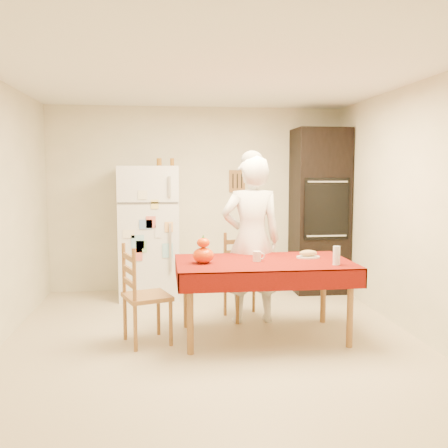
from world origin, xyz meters
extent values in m
plane|color=beige|center=(0.00, 0.00, 0.00)|extent=(4.50, 4.50, 0.00)
cube|color=beige|center=(0.00, 2.25, 1.25)|extent=(4.00, 0.02, 2.50)
cube|color=beige|center=(0.00, -2.25, 1.25)|extent=(4.00, 0.02, 2.50)
cube|color=beige|center=(2.00, 0.00, 1.25)|extent=(0.02, 4.50, 2.50)
cube|color=white|center=(0.00, 0.00, 2.50)|extent=(4.00, 4.50, 0.02)
cube|color=brown|center=(0.55, 2.23, 1.50)|extent=(0.22, 0.02, 0.30)
cube|color=white|center=(-0.65, 1.88, 0.85)|extent=(0.75, 0.70, 1.70)
cube|color=silver|center=(-0.39, 1.51, 1.45)|extent=(0.03, 0.03, 0.25)
cube|color=silver|center=(-0.39, 1.51, 0.70)|extent=(0.03, 0.03, 0.60)
cube|color=black|center=(1.63, 1.93, 1.10)|extent=(0.70, 0.60, 2.20)
cube|color=black|center=(1.63, 1.62, 1.15)|extent=(0.59, 0.02, 0.80)
cylinder|color=brown|center=(-0.24, -0.26, 0.35)|extent=(0.06, 0.06, 0.71)
cylinder|color=brown|center=(-0.24, 0.52, 0.35)|extent=(0.06, 0.06, 0.71)
cylinder|color=brown|center=(1.24, -0.26, 0.35)|extent=(0.06, 0.06, 0.71)
cylinder|color=brown|center=(1.24, 0.52, 0.35)|extent=(0.06, 0.06, 0.71)
cube|color=brown|center=(0.50, 0.13, 0.73)|extent=(1.60, 0.90, 0.04)
cube|color=#4F0B04|center=(0.50, 0.13, 0.76)|extent=(1.70, 1.00, 0.01)
cylinder|color=brown|center=(0.31, 0.57, 0.21)|extent=(0.04, 0.04, 0.43)
cylinder|color=brown|center=(0.22, 0.90, 0.21)|extent=(0.04, 0.04, 0.43)
cylinder|color=brown|center=(0.66, 0.67, 0.21)|extent=(0.04, 0.04, 0.43)
cylinder|color=brown|center=(0.56, 0.99, 0.21)|extent=(0.04, 0.04, 0.43)
cube|color=brown|center=(0.44, 0.78, 0.45)|extent=(0.51, 0.50, 0.04)
cube|color=brown|center=(0.39, 0.95, 0.70)|extent=(0.35, 0.13, 0.50)
cylinder|color=brown|center=(-0.41, -0.03, 0.21)|extent=(0.04, 0.04, 0.43)
cylinder|color=brown|center=(-0.73, -0.14, 0.21)|extent=(0.04, 0.04, 0.43)
cylinder|color=brown|center=(-0.53, 0.31, 0.21)|extent=(0.04, 0.04, 0.43)
cylinder|color=brown|center=(-0.85, 0.20, 0.21)|extent=(0.04, 0.04, 0.43)
cube|color=brown|center=(-0.63, 0.09, 0.45)|extent=(0.52, 0.53, 0.04)
cube|color=brown|center=(-0.79, 0.03, 0.70)|extent=(0.15, 0.35, 0.50)
imported|color=white|center=(0.47, 0.64, 0.90)|extent=(0.67, 0.45, 1.79)
cylinder|color=silver|center=(0.43, 0.11, 0.81)|extent=(0.08, 0.08, 0.10)
ellipsoid|color=#C33104|center=(-0.09, 0.08, 0.84)|extent=(0.20, 0.20, 0.15)
ellipsoid|color=#CC4504|center=(-0.09, 0.08, 0.96)|extent=(0.12, 0.12, 0.09)
cylinder|color=white|center=(1.14, -0.16, 0.85)|extent=(0.07, 0.07, 0.18)
cylinder|color=silver|center=(0.98, 0.23, 0.77)|extent=(0.24, 0.24, 0.02)
ellipsoid|color=tan|center=(0.98, 0.23, 0.81)|extent=(0.18, 0.10, 0.06)
cylinder|color=brown|center=(-0.52, 1.93, 1.75)|extent=(0.05, 0.05, 0.10)
cylinder|color=#9A5F1C|center=(-0.51, 1.93, 1.75)|extent=(0.05, 0.05, 0.10)
cylinder|color=#965B1B|center=(-0.35, 1.93, 1.75)|extent=(0.05, 0.05, 0.10)
camera|label=1|loc=(-0.46, -4.59, 1.63)|focal=40.00mm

